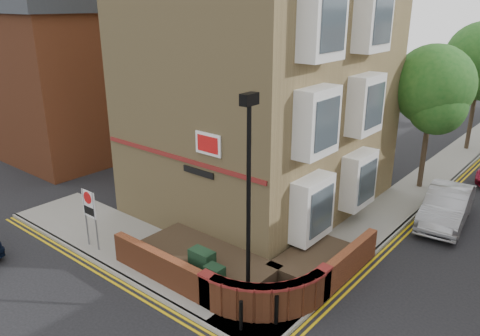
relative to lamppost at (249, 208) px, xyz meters
The scene contains 18 objects.
ground 3.90m from the lamppost, 143.13° to the right, with size 120.00×120.00×0.00m, color black.
pavement_corner 6.07m from the lamppost, behind, with size 13.00×3.00×0.12m, color gray.
pavement_main 15.17m from the lamppost, 88.45° to the left, with size 2.00×32.00×0.12m, color gray.
kerb_side 6.18m from the lamppost, 166.76° to the right, with size 13.00×0.15×0.12m, color gray.
kerb_main_near 15.22m from the lamppost, 84.60° to the left, with size 0.15×32.00×0.12m, color gray.
yellow_lines_side 6.27m from the lamppost, 164.13° to the right, with size 13.00×0.28×0.01m, color gold.
yellow_lines_main 15.26m from the lamppost, 83.64° to the left, with size 0.28×32.00×0.01m, color gold.
corner_building 8.62m from the lamppost, 123.16° to the left, with size 8.95×10.40×13.60m.
garden_wall 3.93m from the lamppost, 140.91° to the left, with size 6.80×6.00×1.20m, color brown, non-canonical shape.
lamppost is the anchor object (origin of this frame).
utility_cabinet_large 3.24m from the lamppost, behind, with size 0.80×0.45×1.20m, color #16321D.
utility_cabinet_small 2.90m from the lamppost, 169.70° to the right, with size 0.55×0.40×1.10m, color #16321D.
bollard_near 2.91m from the lamppost, 63.43° to the right, with size 0.11×0.11×0.90m, color black.
bollard_far 2.95m from the lamppost, ahead, with size 0.11×0.11×0.90m, color black.
zone_sign 6.85m from the lamppost, behind, with size 0.72×0.07×2.20m.
side_building 17.98m from the lamppost, 157.72° to the left, with size 6.40×10.40×9.00m.
tree_near 12.92m from the lamppost, 88.22° to the left, with size 3.64×3.65×6.70m.
silver_car_near 10.38m from the lamppost, 75.43° to the left, with size 1.56×4.47×1.47m, color gray.
Camera 1 is at (8.65, -7.72, 8.53)m, focal length 35.00 mm.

